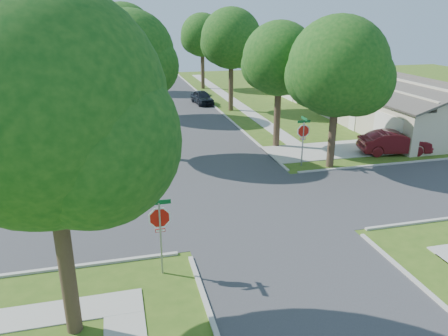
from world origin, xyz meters
TOP-DOWN VIEW (x-y plane):
  - ground at (0.00, 0.00)m, footprint 100.00×100.00m
  - road_ns at (0.00, 0.00)m, footprint 7.00×100.00m
  - sidewalk_ne at (6.10, 26.00)m, footprint 1.20×40.00m
  - sidewalk_nw at (-6.10, 26.00)m, footprint 1.20×40.00m
  - driveway at (7.90, 7.10)m, footprint 8.80×3.60m
  - stop_sign_sw at (-4.70, -4.70)m, footprint 1.05×0.80m
  - stop_sign_ne at (4.70, 4.70)m, footprint 1.05×0.80m
  - tree_e_near at (4.75, 9.01)m, footprint 4.97×4.80m
  - tree_e_mid at (4.76, 21.01)m, footprint 5.59×5.40m
  - tree_e_far at (4.75, 34.01)m, footprint 5.17×5.00m
  - tree_w_near at (-4.64, 9.01)m, footprint 5.38×5.20m
  - tree_w_mid at (-4.64, 21.01)m, footprint 5.80×5.60m
  - tree_w_far at (-4.65, 34.01)m, footprint 4.76×4.60m
  - tree_sw_corner at (-7.44, -6.99)m, footprint 6.21×6.00m
  - tree_ne_corner at (6.36, 4.21)m, footprint 5.80×5.60m
  - house_ne_near at (15.99, 11.00)m, footprint 8.42×13.60m
  - house_ne_far at (15.99, 29.00)m, footprint 8.42×13.60m
  - house_nw_far at (-15.99, 32.00)m, footprint 8.42×13.60m
  - car_driveway at (11.50, 5.50)m, footprint 4.72×2.38m
  - car_curb_east at (2.70, 24.65)m, footprint 1.97×4.03m
  - car_curb_west at (-1.20, 42.61)m, footprint 2.69×5.41m

SIDE VIEW (x-z plane):
  - ground at x=0.00m, z-range 0.00..0.00m
  - road_ns at x=0.00m, z-range -0.01..0.01m
  - sidewalk_ne at x=6.10m, z-range 0.00..0.04m
  - sidewalk_nw at x=-6.10m, z-range 0.00..0.04m
  - driveway at x=7.90m, z-range 0.00..0.05m
  - car_curb_east at x=2.70m, z-range 0.00..1.32m
  - car_driveway at x=11.50m, z-range 0.00..1.48m
  - car_curb_west at x=-1.20m, z-range 0.00..1.51m
  - house_ne_near at x=15.99m, z-range -0.60..3.63m
  - house_ne_far at x=15.99m, z-range -0.60..3.63m
  - house_nw_far at x=-15.99m, z-range -0.60..3.63m
  - stop_sign_sw at x=-4.70m, z-range 0.54..3.52m
  - stop_sign_ne at x=4.70m, z-range 0.54..3.52m
  - tree_w_far at x=-4.65m, z-range 1.49..9.52m
  - tree_ne_corner at x=6.36m, z-range 1.26..9.92m
  - tree_e_near at x=4.75m, z-range 1.50..9.78m
  - tree_e_far at x=4.75m, z-range 1.62..10.34m
  - tree_w_near at x=-4.64m, z-range 1.63..10.60m
  - tree_e_mid at x=4.76m, z-range 1.64..10.86m
  - tree_sw_corner at x=-7.44m, z-range 1.49..11.04m
  - tree_w_mid at x=-4.64m, z-range 1.71..11.27m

